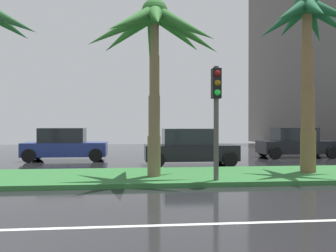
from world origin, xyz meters
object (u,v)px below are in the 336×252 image
Objects in this scene: palm_tree_centre at (155,35)px; car_in_traffic_fourth at (296,143)px; palm_tree_centre_right at (308,33)px; car_in_traffic_third at (190,148)px; car_in_traffic_second at (65,145)px; traffic_signal_median_right at (216,102)px.

palm_tree_centre reaches higher than car_in_traffic_fourth.
palm_tree_centre is 5.87m from palm_tree_centre_right.
palm_tree_centre_right is 7.09m from car_in_traffic_third.
car_in_traffic_second is (-10.08, 6.67, -4.53)m from palm_tree_centre_right.
traffic_signal_median_right is at bearing -127.76° from car_in_traffic_fourth.
palm_tree_centre is 3.16m from traffic_signal_median_right.
palm_tree_centre_right is 1.57× the size of car_in_traffic_fourth.
palm_tree_centre is 1.41× the size of car_in_traffic_fourth.
car_in_traffic_second is (-6.17, 8.38, -1.83)m from traffic_signal_median_right.
car_in_traffic_fourth is at bearing 67.82° from palm_tree_centre_right.
car_in_traffic_second is at bearing 120.15° from palm_tree_centre.
palm_tree_centre is at bearing -113.32° from car_in_traffic_third.
palm_tree_centre reaches higher than car_in_traffic_second.
palm_tree_centre_right is 8.89m from car_in_traffic_fourth.
palm_tree_centre_right reaches higher than car_in_traffic_third.
traffic_signal_median_right is (1.89, -1.02, -2.32)m from palm_tree_centre.
car_in_traffic_third is at bearing 135.02° from palm_tree_centre_right.
car_in_traffic_third is 7.47m from car_in_traffic_fourth.
car_in_traffic_fourth is (6.74, 3.22, 0.00)m from car_in_traffic_third.
traffic_signal_median_right is 10.56m from car_in_traffic_second.
car_in_traffic_third is at bearing -154.45° from car_in_traffic_fourth.
car_in_traffic_second is (-4.27, 7.36, -4.15)m from palm_tree_centre.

